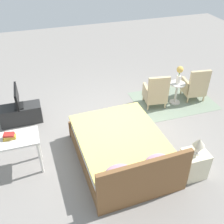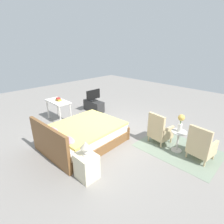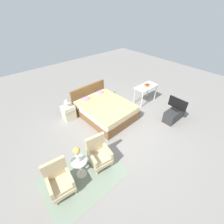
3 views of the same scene
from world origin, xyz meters
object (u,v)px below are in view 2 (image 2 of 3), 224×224
tv_stand (94,106)px  tv_flatscreen (93,95)px  bed (82,135)px  nightstand (87,166)px  side_table (178,139)px  vanity_desk (58,104)px  flower_vase (181,121)px  table_lamp (85,146)px  book_stack (58,99)px  armchair_by_window_left (201,146)px  armchair_by_window_right (159,131)px

tv_stand → tv_flatscreen: size_ratio=1.39×
bed → tv_stand: 2.72m
nightstand → tv_stand: (3.05, -2.70, -0.06)m
side_table → vanity_desk: (4.10, 1.21, 0.29)m
side_table → tv_stand: bearing=-5.1°
flower_vase → tv_flatscreen: 3.98m
bed → flower_vase: flower_vase is taller
side_table → table_lamp: (0.91, 2.35, 0.41)m
nightstand → book_stack: 3.43m
armchair_by_window_left → flower_vase: size_ratio=1.93×
flower_vase → table_lamp: size_ratio=1.45×
tv_flatscreen → vanity_desk: tv_flatscreen is taller
armchair_by_window_right → flower_vase: flower_vase is taller
bed → side_table: size_ratio=3.80×
nightstand → book_stack: size_ratio=2.55×
nightstand → tv_flatscreen: 4.09m
bed → armchair_by_window_right: size_ratio=2.45×
tv_stand → tv_flatscreen: 0.47m
table_lamp → nightstand: bearing=-90.0°
book_stack → tv_stand: bearing=-94.9°
side_table → book_stack: (4.09, 1.19, 0.45)m
table_lamp → side_table: bearing=-111.2°
side_table → flower_vase: (-0.00, 0.00, 0.51)m
armchair_by_window_left → book_stack: armchair_by_window_left is taller
flower_vase → nightstand: 2.59m
armchair_by_window_left → armchair_by_window_right: size_ratio=1.00×
table_lamp → tv_flatscreen: (3.05, -2.70, -0.09)m
vanity_desk → armchair_by_window_left: bearing=-165.1°
tv_stand → nightstand: bearing=138.5°
bed → nightstand: bearing=147.8°
side_table → nightstand: size_ratio=1.04×
side_table → flower_vase: bearing=135.0°
nightstand → tv_stand: 4.07m
nightstand → armchair_by_window_right: bearing=-97.8°
bed → tv_flatscreen: 2.75m
side_table → nightstand: bearing=68.8°
side_table → table_lamp: 2.55m
tv_stand → vanity_desk: (0.14, 1.56, 0.43)m
book_stack → nightstand: bearing=159.9°
tv_flatscreen → book_stack: tv_flatscreen is taller
armchair_by_window_right → tv_stand: size_ratio=0.96×
nightstand → side_table: bearing=-111.2°
bed → table_lamp: 1.46m
tv_flatscreen → nightstand: bearing=138.5°
tv_flatscreen → vanity_desk: bearing=84.8°
armchair_by_window_left → flower_vase: bearing=3.2°
flower_vase → vanity_desk: size_ratio=0.46×
tv_flatscreen → side_table: bearing=175.0°
tv_flatscreen → vanity_desk: 1.57m
flower_vase → table_lamp: (0.91, 2.35, -0.10)m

